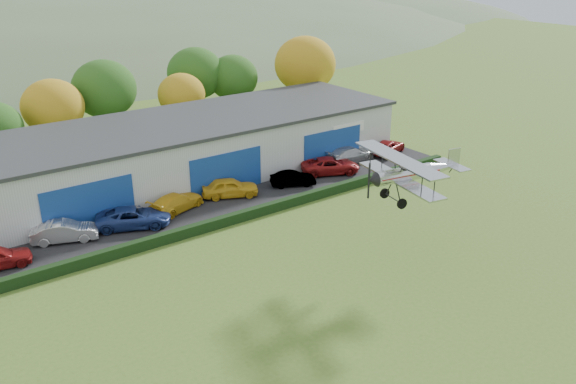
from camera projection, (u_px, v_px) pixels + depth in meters
ground at (354, 334)px, 32.51m from camera, size 300.00×300.00×0.00m
apron at (213, 201)px, 49.81m from camera, size 48.00×9.00×0.05m
hedge at (243, 216)px, 46.09m from camera, size 46.00×0.60×0.80m
hangar at (193, 146)px, 55.12m from camera, size 40.60×12.60×5.30m
tree_belt at (99, 97)px, 61.16m from camera, size 75.70×13.22×10.12m
car_1 at (65, 231)px, 42.56m from camera, size 4.91×3.17×1.53m
car_2 at (134, 217)px, 44.81m from camera, size 6.12×4.60×1.55m
car_3 at (176, 202)px, 47.63m from camera, size 5.40×3.52×1.45m
car_4 at (230, 187)px, 50.33m from camera, size 5.20×3.75×1.64m
car_5 at (293, 179)px, 52.71m from camera, size 4.24×2.94×1.32m
car_6 at (330, 165)px, 55.65m from camera, size 6.10×4.63×1.54m
car_7 at (350, 155)px, 58.50m from camera, size 5.80×2.64×1.65m
car_8 at (388, 147)px, 61.27m from camera, size 5.41×3.81×1.37m
biplane at (411, 172)px, 38.53m from camera, size 7.35×8.39×3.12m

